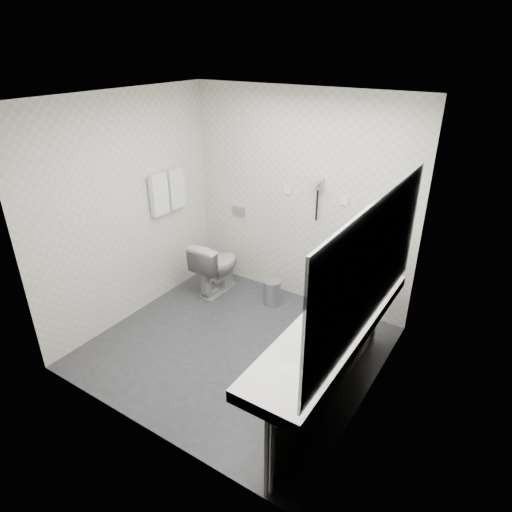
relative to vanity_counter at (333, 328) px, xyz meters
The scene contains 31 objects.
floor 1.39m from the vanity_counter, 169.92° to the left, with size 2.80×2.80×0.00m, color #2D2E33.
ceiling 2.05m from the vanity_counter, 169.92° to the left, with size 2.80×2.80×0.00m, color silver.
wall_back 1.93m from the vanity_counter, 126.87° to the left, with size 2.80×2.80×0.00m, color silver.
wall_front 1.64m from the vanity_counter, 135.64° to the right, with size 2.80×2.80×0.00m, color silver.
wall_left 2.57m from the vanity_counter, behind, with size 2.60×2.60×0.00m, color silver.
wall_right 0.56m from the vanity_counter, 36.03° to the left, with size 2.60×2.60×0.00m, color silver.
vanity_counter is the anchor object (origin of this frame).
vanity_panel 0.43m from the vanity_counter, ahead, with size 0.03×2.15×0.75m, color gray.
vanity_post_near 1.12m from the vanity_counter, 86.97° to the right, with size 0.06×0.06×0.75m, color silver.
vanity_post_far 1.12m from the vanity_counter, 86.97° to the left, with size 0.06×0.06×0.75m, color silver.
mirror 0.70m from the vanity_counter, ahead, with size 0.02×2.20×1.05m, color #B2BCC6.
basin_near 0.65m from the vanity_counter, 90.00° to the right, with size 0.40×0.31×0.05m, color white.
basin_far 0.65m from the vanity_counter, 90.00° to the left, with size 0.40×0.31×0.05m, color white.
faucet_near 0.69m from the vanity_counter, 73.30° to the right, with size 0.04×0.04×0.15m, color silver.
faucet_far 0.69m from the vanity_counter, 73.30° to the left, with size 0.04×0.04×0.15m, color silver.
soap_bottle_a 0.15m from the vanity_counter, 113.51° to the left, with size 0.05×0.05×0.10m, color beige.
soap_bottle_b 0.11m from the vanity_counter, 99.41° to the left, with size 0.07×0.07×0.09m, color beige.
soap_bottle_c 0.24m from the vanity_counter, 44.81° to the right, with size 0.05×0.05×0.13m, color beige.
glass_left 0.31m from the vanity_counter, 58.78° to the left, with size 0.05×0.05×0.10m, color silver.
toilet 2.31m from the vanity_counter, 152.91° to the left, with size 0.39×0.69×0.70m, color white.
flush_plate 2.48m from the vanity_counter, 143.06° to the left, with size 0.18×0.02×0.12m, color #B2B5BA.
pedal_bin 1.81m from the vanity_counter, 137.61° to the left, with size 0.22×0.22×0.30m, color #B2B5BA.
bin_lid 1.76m from the vanity_counter, 137.61° to the left, with size 0.22×0.22×0.01m, color #B2B5BA.
towel_rail 2.69m from the vanity_counter, 163.14° to the left, with size 0.02×0.02×0.62m, color silver.
towel_near 2.59m from the vanity_counter, 166.10° to the left, with size 0.07×0.24×0.48m, color silver.
towel_far 2.67m from the vanity_counter, 160.15° to the left, with size 0.07×0.24×0.48m, color silver.
dryer_cradle 1.85m from the vanity_counter, 120.76° to the left, with size 0.10×0.04×0.14m, color #9C9BA1.
dryer_barrel 1.81m from the vanity_counter, 122.01° to the left, with size 0.08×0.08×0.14m, color #9C9BA1.
dryer_cord 1.76m from the vanity_counter, 121.02° to the left, with size 0.02×0.02×0.35m, color black.
switch_plate_a 2.04m from the vanity_counter, 130.59° to the left, with size 0.09×0.02×0.09m, color white.
switch_plate_b 1.69m from the vanity_counter, 111.13° to the left, with size 0.09×0.02×0.09m, color white.
Camera 1 is at (2.21, -3.05, 2.92)m, focal length 30.93 mm.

